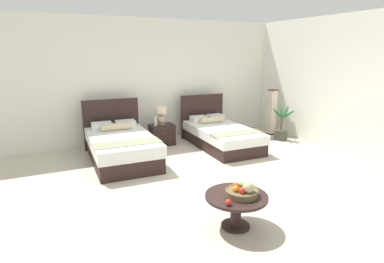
# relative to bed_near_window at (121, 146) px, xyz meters

# --- Properties ---
(ground_plane) EXTENTS (10.22, 9.57, 0.02)m
(ground_plane) POSITION_rel_bed_near_window_xyz_m (1.15, -1.66, -0.31)
(ground_plane) COLOR beige
(wall_back) EXTENTS (10.22, 0.12, 2.89)m
(wall_back) POSITION_rel_bed_near_window_xyz_m (1.15, 1.32, 1.15)
(wall_back) COLOR white
(wall_back) RESTS_ON ground
(wall_side_right) EXTENTS (0.12, 5.17, 2.89)m
(wall_side_right) POSITION_rel_bed_near_window_xyz_m (4.45, -1.26, 1.15)
(wall_side_right) COLOR white
(wall_side_right) RESTS_ON ground
(bed_near_window) EXTENTS (1.26, 2.11, 1.11)m
(bed_near_window) POSITION_rel_bed_near_window_xyz_m (0.00, 0.00, 0.00)
(bed_near_window) COLOR black
(bed_near_window) RESTS_ON ground
(bed_near_corner) EXTENTS (1.18, 2.15, 1.08)m
(bed_near_corner) POSITION_rel_bed_near_window_xyz_m (2.30, 0.01, -0.03)
(bed_near_corner) COLOR black
(bed_near_corner) RESTS_ON ground
(nightstand) EXTENTS (0.55, 0.41, 0.48)m
(nightstand) POSITION_rel_bed_near_window_xyz_m (1.13, 0.69, -0.06)
(nightstand) COLOR black
(nightstand) RESTS_ON ground
(table_lamp) EXTENTS (0.27, 0.27, 0.41)m
(table_lamp) POSITION_rel_bed_near_window_xyz_m (1.13, 0.71, 0.43)
(table_lamp) COLOR tan
(table_lamp) RESTS_ON nightstand
(vase) EXTENTS (0.07, 0.07, 0.21)m
(vase) POSITION_rel_bed_near_window_xyz_m (0.96, 0.65, 0.29)
(vase) COLOR silver
(vase) RESTS_ON nightstand
(coffee_table) EXTENTS (0.77, 0.77, 0.43)m
(coffee_table) POSITION_rel_bed_near_window_xyz_m (0.69, -3.11, 0.02)
(coffee_table) COLOR black
(coffee_table) RESTS_ON ground
(fruit_bowl) EXTENTS (0.40, 0.40, 0.20)m
(fruit_bowl) POSITION_rel_bed_near_window_xyz_m (0.75, -3.16, 0.19)
(fruit_bowl) COLOR brown
(fruit_bowl) RESTS_ON coffee_table
(loose_apple) EXTENTS (0.07, 0.07, 0.07)m
(loose_apple) POSITION_rel_bed_near_window_xyz_m (0.46, -3.29, 0.16)
(loose_apple) COLOR red
(loose_apple) RESTS_ON coffee_table
(floor_lamp_corner) EXTENTS (0.21, 0.21, 1.18)m
(floor_lamp_corner) POSITION_rel_bed_near_window_xyz_m (4.08, 0.38, 0.29)
(floor_lamp_corner) COLOR #442127
(floor_lamp_corner) RESTS_ON ground
(potted_palm) EXTENTS (0.51, 0.47, 0.86)m
(potted_palm) POSITION_rel_bed_near_window_xyz_m (3.94, -0.17, -0.04)
(potted_palm) COLOR #403F36
(potted_palm) RESTS_ON ground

